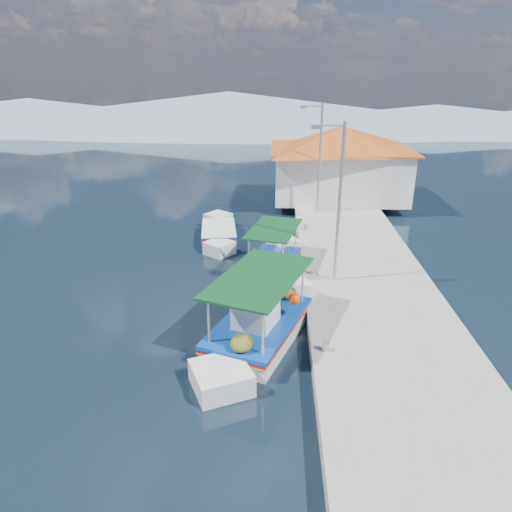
{
  "coord_description": "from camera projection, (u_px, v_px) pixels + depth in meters",
  "views": [
    {
      "loc": [
        2.32,
        -14.59,
        8.15
      ],
      "look_at": [
        1.52,
        2.34,
        1.3
      ],
      "focal_mm": 32.49,
      "sensor_mm": 36.0,
      "label": 1
    }
  ],
  "objects": [
    {
      "name": "caique_blue_hull",
      "position": [
        219.0,
        234.0,
        23.81
      ],
      "size": [
        2.16,
        5.62,
        1.01
      ],
      "rotation": [
        0.0,
        0.0,
        -0.14
      ],
      "color": "white",
      "rests_on": "ground"
    },
    {
      "name": "bollards",
      "position": [
        309.0,
        246.0,
        21.12
      ],
      "size": [
        0.2,
        17.2,
        0.3
      ],
      "color": "#A5A8AD",
      "rests_on": "quay"
    },
    {
      "name": "lamp_post_far",
      "position": [
        318.0,
        154.0,
        25.21
      ],
      "size": [
        1.21,
        0.14,
        6.0
      ],
      "color": "#A5A8AD",
      "rests_on": "quay"
    },
    {
      "name": "main_caique",
      "position": [
        259.0,
        325.0,
        14.93
      ],
      "size": [
        3.91,
        7.11,
        2.5
      ],
      "rotation": [
        0.0,
        0.0,
        0.36
      ],
      "color": "white",
      "rests_on": "ground"
    },
    {
      "name": "caique_green_canopy",
      "position": [
        273.0,
        265.0,
        19.94
      ],
      "size": [
        2.66,
        5.82,
        2.24
      ],
      "rotation": [
        0.0,
        0.0,
        0.23
      ],
      "color": "white",
      "rests_on": "ground"
    },
    {
      "name": "quay",
      "position": [
        352.0,
        249.0,
        21.87
      ],
      "size": [
        5.0,
        44.0,
        0.5
      ],
      "primitive_type": "cube",
      "color": "#9E9C94",
      "rests_on": "ground"
    },
    {
      "name": "harbor_building",
      "position": [
        339.0,
        161.0,
        29.25
      ],
      "size": [
        10.49,
        10.49,
        4.4
      ],
      "color": "white",
      "rests_on": "quay"
    },
    {
      "name": "lamp_post_near",
      "position": [
        337.0,
        196.0,
        16.88
      ],
      "size": [
        1.21,
        0.14,
        6.0
      ],
      "color": "#A5A8AD",
      "rests_on": "quay"
    },
    {
      "name": "ground",
      "position": [
        211.0,
        313.0,
        16.67
      ],
      "size": [
        160.0,
        160.0,
        0.0
      ],
      "primitive_type": "plane",
      "color": "black",
      "rests_on": "ground"
    },
    {
      "name": "mountain_ridge",
      "position": [
        308.0,
        114.0,
        67.48
      ],
      "size": [
        171.4,
        96.0,
        5.5
      ],
      "color": "gray",
      "rests_on": "ground"
    }
  ]
}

